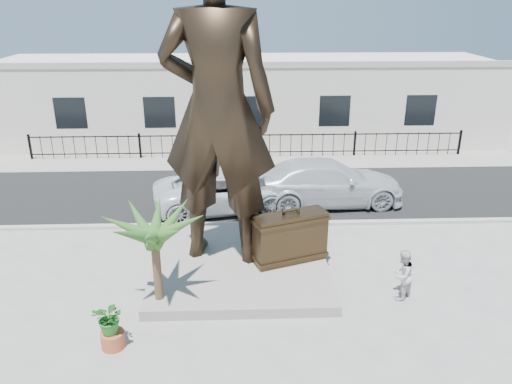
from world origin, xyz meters
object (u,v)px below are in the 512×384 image
at_px(statue, 217,110).
at_px(suitcase, 290,237).
at_px(car_white, 224,191).
at_px(tourist, 402,275).

height_order(statue, suitcase, statue).
bearing_deg(car_white, tourist, -153.89).
distance_m(statue, car_white, 5.84).
distance_m(tourist, car_white, 8.07).
bearing_deg(car_white, statue, 168.20).
bearing_deg(suitcase, statue, 147.22).
relative_size(statue, car_white, 1.67).
height_order(suitcase, tourist, suitcase).
xyz_separation_m(suitcase, tourist, (2.88, -1.69, -0.34)).
xyz_separation_m(statue, car_white, (0.01, 4.21, -4.05)).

